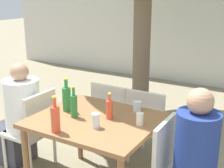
% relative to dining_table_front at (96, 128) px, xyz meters
% --- Properties ---
extents(cafe_building_wall, '(10.00, 0.08, 2.80)m').
position_rel_dining_table_front_xyz_m(cafe_building_wall, '(0.00, 4.08, 0.73)').
color(cafe_building_wall, beige).
rests_on(cafe_building_wall, ground_plane).
extents(dining_table_front, '(1.11, 0.95, 0.76)m').
position_rel_dining_table_front_xyz_m(dining_table_front, '(0.00, 0.00, 0.00)').
color(dining_table_front, brown).
rests_on(dining_table_front, ground_plane).
extents(patio_chair_0, '(0.44, 0.44, 0.88)m').
position_rel_dining_table_front_xyz_m(patio_chair_0, '(-0.79, 0.00, -0.17)').
color(patio_chair_0, beige).
rests_on(patio_chair_0, ground_plane).
extents(patio_chair_1, '(0.44, 0.44, 0.88)m').
position_rel_dining_table_front_xyz_m(patio_chair_1, '(0.79, 0.00, -0.17)').
color(patio_chair_1, beige).
rests_on(patio_chair_1, ground_plane).
extents(patio_chair_2, '(0.44, 0.44, 0.88)m').
position_rel_dining_table_front_xyz_m(patio_chair_2, '(-0.22, 0.71, -0.17)').
color(patio_chair_2, beige).
rests_on(patio_chair_2, ground_plane).
extents(patio_chair_3, '(0.44, 0.44, 0.88)m').
position_rel_dining_table_front_xyz_m(patio_chair_3, '(0.22, 0.71, -0.17)').
color(patio_chair_3, beige).
rests_on(patio_chair_3, ground_plane).
extents(person_seated_0, '(0.59, 0.38, 1.17)m').
position_rel_dining_table_front_xyz_m(person_seated_0, '(-1.02, -0.00, -0.14)').
color(person_seated_0, '#383842').
rests_on(person_seated_0, ground_plane).
extents(green_bottle_0, '(0.06, 0.06, 0.30)m').
position_rel_dining_table_front_xyz_m(green_bottle_0, '(-0.19, -0.07, 0.21)').
color(green_bottle_0, '#287A38').
rests_on(green_bottle_0, dining_table_front).
extents(soda_bottle_1, '(0.08, 0.08, 0.31)m').
position_rel_dining_table_front_xyz_m(soda_bottle_1, '(-0.13, -0.40, 0.22)').
color(soda_bottle_1, '#DB4C2D').
rests_on(soda_bottle_1, dining_table_front).
extents(soda_bottle_2, '(0.06, 0.06, 0.25)m').
position_rel_dining_table_front_xyz_m(soda_bottle_2, '(0.11, 0.06, 0.19)').
color(soda_bottle_2, '#DB4C2D').
rests_on(soda_bottle_2, dining_table_front).
extents(green_bottle_3, '(0.08, 0.08, 0.33)m').
position_rel_dining_table_front_xyz_m(green_bottle_3, '(-0.34, 0.02, 0.22)').
color(green_bottle_3, '#287A38').
rests_on(green_bottle_3, dining_table_front).
extents(drinking_glass_0, '(0.07, 0.07, 0.11)m').
position_rel_dining_table_front_xyz_m(drinking_glass_0, '(0.41, 0.07, 0.15)').
color(drinking_glass_0, silver).
rests_on(drinking_glass_0, dining_table_front).
extents(drinking_glass_1, '(0.07, 0.07, 0.13)m').
position_rel_dining_table_front_xyz_m(drinking_glass_1, '(0.11, -0.17, 0.16)').
color(drinking_glass_1, white).
rests_on(drinking_glass_1, dining_table_front).
extents(drinking_glass_2, '(0.08, 0.08, 0.10)m').
position_rel_dining_table_front_xyz_m(drinking_glass_2, '(0.25, 0.35, 0.15)').
color(drinking_glass_2, silver).
rests_on(drinking_glass_2, dining_table_front).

